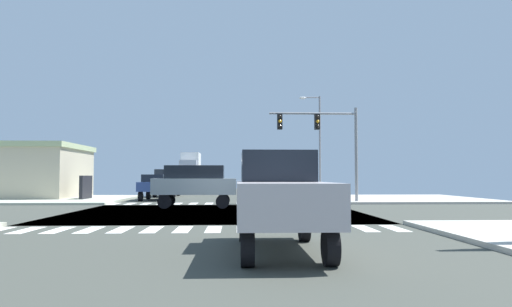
{
  "coord_description": "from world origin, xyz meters",
  "views": [
    {
      "loc": [
        0.98,
        -22.65,
        1.72
      ],
      "look_at": [
        2.23,
        6.67,
        3.18
      ],
      "focal_mm": 32.67,
      "sensor_mm": 36.0,
      "label": 1
    }
  ],
  "objects_px": {
    "bank_building": "(8,171)",
    "street_lamp": "(317,137)",
    "suv_farside_1": "(167,180)",
    "sedan_outer_2": "(208,182)",
    "sedan_inner_3": "(155,185)",
    "pickup_trailing_2": "(280,195)",
    "sedan_queued_1": "(181,182)",
    "suv_leading_2": "(195,182)",
    "traffic_signal_mast": "(322,133)",
    "box_truck_nearside_1": "(190,170)"
  },
  "relations": [
    {
      "from": "pickup_trailing_2",
      "to": "sedan_queued_1",
      "type": "bearing_deg",
      "value": 100.05
    },
    {
      "from": "sedan_queued_1",
      "to": "sedan_inner_3",
      "type": "bearing_deg",
      "value": 90.0
    },
    {
      "from": "bank_building",
      "to": "street_lamp",
      "type": "bearing_deg",
      "value": 2.24
    },
    {
      "from": "sedan_inner_3",
      "to": "bank_building",
      "type": "bearing_deg",
      "value": -11.44
    },
    {
      "from": "traffic_signal_mast",
      "to": "suv_farside_1",
      "type": "height_order",
      "value": "traffic_signal_mast"
    },
    {
      "from": "suv_farside_1",
      "to": "sedan_queued_1",
      "type": "relative_size",
      "value": 1.07
    },
    {
      "from": "sedan_outer_2",
      "to": "sedan_inner_3",
      "type": "bearing_deg",
      "value": 78.77
    },
    {
      "from": "suv_farside_1",
      "to": "pickup_trailing_2",
      "type": "bearing_deg",
      "value": 103.23
    },
    {
      "from": "traffic_signal_mast",
      "to": "suv_farside_1",
      "type": "distance_m",
      "value": 16.07
    },
    {
      "from": "sedan_queued_1",
      "to": "sedan_inner_3",
      "type": "height_order",
      "value": "same"
    },
    {
      "from": "sedan_inner_3",
      "to": "sedan_outer_2",
      "type": "bearing_deg",
      "value": -101.23
    },
    {
      "from": "box_truck_nearside_1",
      "to": "suv_leading_2",
      "type": "distance_m",
      "value": 34.83
    },
    {
      "from": "suv_farside_1",
      "to": "sedan_inner_3",
      "type": "height_order",
      "value": "suv_farside_1"
    },
    {
      "from": "sedan_inner_3",
      "to": "box_truck_nearside_1",
      "type": "bearing_deg",
      "value": -90.0
    },
    {
      "from": "box_truck_nearside_1",
      "to": "pickup_trailing_2",
      "type": "xyz_separation_m",
      "value": [
        7.0,
        -49.88,
        -1.27
      ]
    },
    {
      "from": "bank_building",
      "to": "pickup_trailing_2",
      "type": "xyz_separation_m",
      "value": [
        18.71,
        -25.95,
        -0.83
      ]
    },
    {
      "from": "box_truck_nearside_1",
      "to": "sedan_outer_2",
      "type": "xyz_separation_m",
      "value": [
        3.0,
        -11.19,
        -1.45
      ]
    },
    {
      "from": "pickup_trailing_2",
      "to": "suv_farside_1",
      "type": "bearing_deg",
      "value": 103.23
    },
    {
      "from": "bank_building",
      "to": "box_truck_nearside_1",
      "type": "bearing_deg",
      "value": 63.93
    },
    {
      "from": "street_lamp",
      "to": "bank_building",
      "type": "bearing_deg",
      "value": -177.76
    },
    {
      "from": "box_truck_nearside_1",
      "to": "sedan_queued_1",
      "type": "xyz_separation_m",
      "value": [
        0.0,
        -10.38,
        -1.45
      ]
    },
    {
      "from": "box_truck_nearside_1",
      "to": "sedan_queued_1",
      "type": "bearing_deg",
      "value": 90.0
    },
    {
      "from": "box_truck_nearside_1",
      "to": "suv_farside_1",
      "type": "bearing_deg",
      "value": 90.0
    },
    {
      "from": "bank_building",
      "to": "suv_leading_2",
      "type": "xyz_separation_m",
      "value": [
        15.39,
        -10.68,
        -0.73
      ]
    },
    {
      "from": "traffic_signal_mast",
      "to": "sedan_outer_2",
      "type": "height_order",
      "value": "traffic_signal_mast"
    },
    {
      "from": "suv_farside_1",
      "to": "sedan_outer_2",
      "type": "bearing_deg",
      "value": -108.58
    },
    {
      "from": "sedan_queued_1",
      "to": "suv_leading_2",
      "type": "xyz_separation_m",
      "value": [
        3.68,
        -24.23,
        0.28
      ]
    },
    {
      "from": "pickup_trailing_2",
      "to": "sedan_outer_2",
      "type": "height_order",
      "value": "pickup_trailing_2"
    },
    {
      "from": "bank_building",
      "to": "box_truck_nearside_1",
      "type": "height_order",
      "value": "box_truck_nearside_1"
    },
    {
      "from": "street_lamp",
      "to": "box_truck_nearside_1",
      "type": "relative_size",
      "value": 1.16
    },
    {
      "from": "bank_building",
      "to": "sedan_queued_1",
      "type": "bearing_deg",
      "value": 49.18
    },
    {
      "from": "box_truck_nearside_1",
      "to": "sedan_inner_3",
      "type": "xyz_separation_m",
      "value": [
        0.0,
        -26.3,
        -1.45
      ]
    },
    {
      "from": "street_lamp",
      "to": "sedan_inner_3",
      "type": "height_order",
      "value": "street_lamp"
    },
    {
      "from": "street_lamp",
      "to": "sedan_inner_3",
      "type": "bearing_deg",
      "value": -165.24
    },
    {
      "from": "box_truck_nearside_1",
      "to": "suv_farside_1",
      "type": "xyz_separation_m",
      "value": [
        0.0,
        -20.12,
        -1.17
      ]
    },
    {
      "from": "suv_leading_2",
      "to": "sedan_outer_2",
      "type": "distance_m",
      "value": 23.43
    },
    {
      "from": "traffic_signal_mast",
      "to": "bank_building",
      "type": "height_order",
      "value": "traffic_signal_mast"
    },
    {
      "from": "bank_building",
      "to": "sedan_queued_1",
      "type": "distance_m",
      "value": 17.94
    },
    {
      "from": "suv_leading_2",
      "to": "sedan_outer_2",
      "type": "xyz_separation_m",
      "value": [
        -0.68,
        23.42,
        -0.28
      ]
    },
    {
      "from": "box_truck_nearside_1",
      "to": "sedan_queued_1",
      "type": "relative_size",
      "value": 1.67
    },
    {
      "from": "street_lamp",
      "to": "sedan_outer_2",
      "type": "distance_m",
      "value": 15.68
    },
    {
      "from": "sedan_outer_2",
      "to": "box_truck_nearside_1",
      "type": "bearing_deg",
      "value": -74.99
    },
    {
      "from": "box_truck_nearside_1",
      "to": "sedan_outer_2",
      "type": "distance_m",
      "value": 11.67
    },
    {
      "from": "box_truck_nearside_1",
      "to": "sedan_inner_3",
      "type": "distance_m",
      "value": 26.34
    },
    {
      "from": "bank_building",
      "to": "sedan_outer_2",
      "type": "relative_size",
      "value": 2.93
    },
    {
      "from": "traffic_signal_mast",
      "to": "pickup_trailing_2",
      "type": "relative_size",
      "value": 1.22
    },
    {
      "from": "bank_building",
      "to": "traffic_signal_mast",
      "type": "bearing_deg",
      "value": -16.48
    },
    {
      "from": "sedan_outer_2",
      "to": "sedan_inner_3",
      "type": "xyz_separation_m",
      "value": [
        -3.0,
        -15.11,
        0.0
      ]
    },
    {
      "from": "sedan_outer_2",
      "to": "sedan_inner_3",
      "type": "distance_m",
      "value": 15.41
    },
    {
      "from": "suv_leading_2",
      "to": "sedan_inner_3",
      "type": "relative_size",
      "value": 1.07
    }
  ]
}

